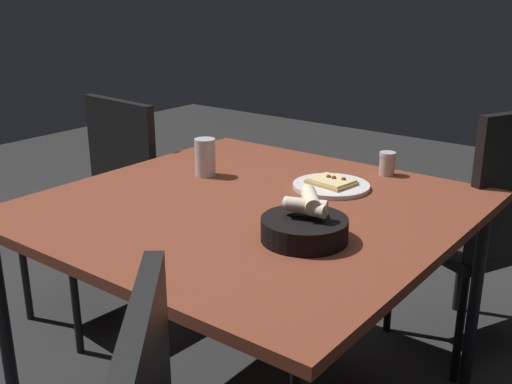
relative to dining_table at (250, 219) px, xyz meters
name	(u,v)px	position (x,y,z in m)	size (l,w,h in m)	color
dining_table	(250,219)	(0.00, 0.00, 0.00)	(1.19, 1.18, 0.74)	brown
pizza_plate	(331,185)	(-0.12, -0.27, 0.06)	(0.25, 0.25, 0.04)	white
bread_basket	(305,226)	(-0.28, 0.13, 0.09)	(0.22, 0.22, 0.12)	black
beer_glass	(205,160)	(0.30, -0.13, 0.11)	(0.07, 0.07, 0.13)	silver
pepper_shaker	(387,165)	(-0.19, -0.51, 0.09)	(0.06, 0.06, 0.08)	#BFB299
chair_far	(488,221)	(-0.47, -0.79, -0.14)	(0.59, 0.59, 0.97)	black
chair_spare	(102,199)	(0.90, -0.16, -0.17)	(0.47, 0.47, 0.91)	black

